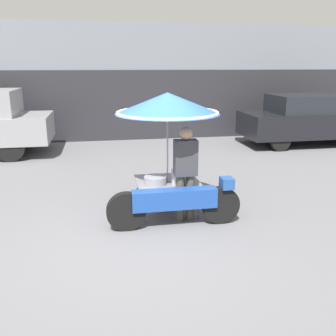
% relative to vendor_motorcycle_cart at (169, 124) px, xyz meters
% --- Properties ---
extents(ground_plane, '(36.00, 36.00, 0.00)m').
position_rel_vendor_motorcycle_cart_xyz_m(ground_plane, '(-0.55, -0.85, -1.62)').
color(ground_plane, slate).
extents(shopfront_building, '(28.00, 2.06, 3.95)m').
position_rel_vendor_motorcycle_cart_xyz_m(shopfront_building, '(-0.55, 7.96, 0.34)').
color(shopfront_building, gray).
rests_on(shopfront_building, ground).
extents(vendor_motorcycle_cart, '(2.21, 1.78, 2.14)m').
position_rel_vendor_motorcycle_cart_xyz_m(vendor_motorcycle_cart, '(0.00, 0.00, 0.00)').
color(vendor_motorcycle_cart, black).
rests_on(vendor_motorcycle_cart, ground).
extents(vendor_person, '(0.38, 0.22, 1.61)m').
position_rel_vendor_motorcycle_cart_xyz_m(vendor_person, '(0.23, -0.31, -0.72)').
color(vendor_person, '#4C473D').
rests_on(vendor_person, ground).
extents(parked_car, '(4.36, 1.83, 1.64)m').
position_rel_vendor_motorcycle_cart_xyz_m(parked_car, '(5.60, 5.11, -0.79)').
color(parked_car, black).
rests_on(parked_car, ground).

